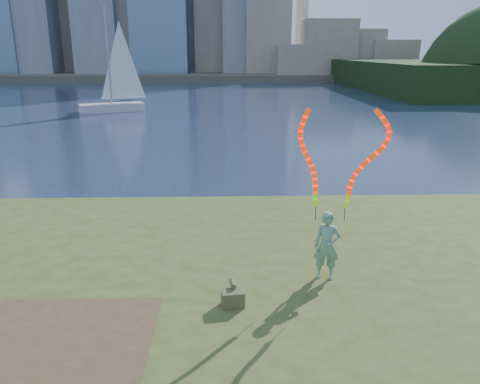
{
  "coord_description": "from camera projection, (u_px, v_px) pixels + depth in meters",
  "views": [
    {
      "loc": [
        0.66,
        -9.83,
        5.4
      ],
      "look_at": [
        0.98,
        1.0,
        2.12
      ],
      "focal_mm": 35.0,
      "sensor_mm": 36.0,
      "label": 1
    }
  ],
  "objects": [
    {
      "name": "far_shore",
      "position": [
        223.0,
        74.0,
        101.67
      ],
      "size": [
        320.0,
        40.0,
        1.2
      ],
      "primitive_type": "cube",
      "color": "#4D4838",
      "rests_on": "ground"
    },
    {
      "name": "canvas_bag",
      "position": [
        233.0,
        297.0,
        8.77
      ],
      "size": [
        0.46,
        0.52,
        0.4
      ],
      "rotation": [
        0.0,
        0.0,
        0.13
      ],
      "color": "#474428",
      "rests_on": "grassy_knoll"
    },
    {
      "name": "woman_with_ribbons",
      "position": [
        329.0,
        213.0,
        9.5
      ],
      "size": [
        1.93,
        0.58,
        3.86
      ],
      "rotation": [
        0.0,
        0.0,
        -0.24
      ],
      "color": "#166535",
      "rests_on": "grassy_knoll"
    },
    {
      "name": "ground",
      "position": [
        199.0,
        291.0,
        10.95
      ],
      "size": [
        320.0,
        320.0,
        0.0
      ],
      "primitive_type": "plane",
      "color": "#1A2742",
      "rests_on": "ground"
    },
    {
      "name": "dirt_patch",
      "position": [
        52.0,
        346.0,
        7.59
      ],
      "size": [
        3.2,
        3.0,
        0.02
      ],
      "primitive_type": "cube",
      "color": "#47331E",
      "rests_on": "grassy_knoll"
    },
    {
      "name": "sailboat",
      "position": [
        114.0,
        94.0,
        43.09
      ],
      "size": [
        5.98,
        3.87,
        9.2
      ],
      "rotation": [
        0.0,
        0.0,
        0.39
      ],
      "color": "silver",
      "rests_on": "ground"
    },
    {
      "name": "grassy_knoll",
      "position": [
        192.0,
        336.0,
        8.65
      ],
      "size": [
        20.0,
        18.0,
        0.8
      ],
      "color": "#39491A",
      "rests_on": "ground"
    }
  ]
}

